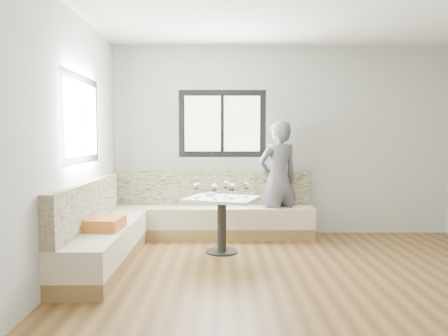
# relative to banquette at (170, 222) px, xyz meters

# --- Properties ---
(room) EXTENTS (5.01, 5.01, 2.81)m
(room) POSITION_rel_banquette_xyz_m (1.51, -1.54, 1.08)
(room) COLOR brown
(room) RESTS_ON ground
(banquette) EXTENTS (2.90, 2.80, 0.95)m
(banquette) POSITION_rel_banquette_xyz_m (0.00, 0.00, 0.00)
(banquette) COLOR olive
(banquette) RESTS_ON ground
(table) EXTENTS (1.02, 0.91, 0.70)m
(table) POSITION_rel_banquette_xyz_m (0.68, -0.24, 0.19)
(table) COLOR black
(table) RESTS_ON ground
(person) EXTENTS (0.73, 0.62, 1.69)m
(person) POSITION_rel_banquette_xyz_m (1.49, 0.57, 0.51)
(person) COLOR #5A5760
(person) RESTS_ON ground
(olive_ramekin) EXTENTS (0.11, 0.11, 0.04)m
(olive_ramekin) POSITION_rel_banquette_xyz_m (0.54, -0.10, 0.39)
(olive_ramekin) COLOR white
(olive_ramekin) RESTS_ON table
(wine_glass_a) EXTENTS (0.09, 0.09, 0.20)m
(wine_glass_a) POSITION_rel_banquette_xyz_m (0.37, -0.32, 0.50)
(wine_glass_a) COLOR white
(wine_glass_a) RESTS_ON table
(wine_glass_b) EXTENTS (0.09, 0.09, 0.20)m
(wine_glass_b) POSITION_rel_banquette_xyz_m (0.59, -0.40, 0.50)
(wine_glass_b) COLOR white
(wine_glass_b) RESTS_ON table
(wine_glass_c) EXTENTS (0.09, 0.09, 0.20)m
(wine_glass_c) POSITION_rel_banquette_xyz_m (0.80, -0.39, 0.50)
(wine_glass_c) COLOR white
(wine_glass_c) RESTS_ON table
(wine_glass_d) EXTENTS (0.09, 0.09, 0.20)m
(wine_glass_d) POSITION_rel_banquette_xyz_m (0.74, -0.14, 0.50)
(wine_glass_d) COLOR white
(wine_glass_d) RESTS_ON table
(wine_glass_e) EXTENTS (0.09, 0.09, 0.20)m
(wine_glass_e) POSITION_rel_banquette_xyz_m (0.99, -0.24, 0.50)
(wine_glass_e) COLOR white
(wine_glass_e) RESTS_ON table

